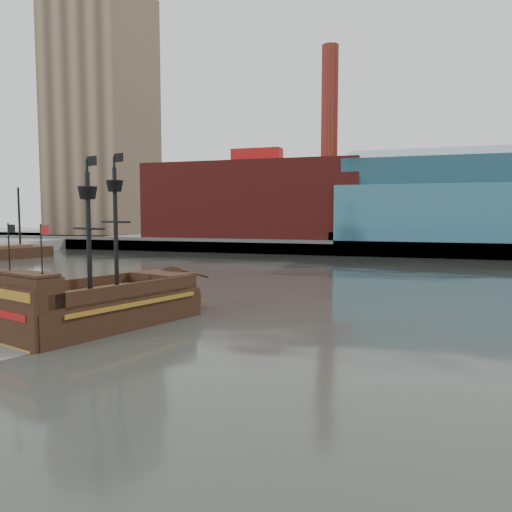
% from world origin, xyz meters
% --- Properties ---
extents(ground, '(400.00, 400.00, 0.00)m').
position_xyz_m(ground, '(0.00, 0.00, 0.00)').
color(ground, '#292B26').
rests_on(ground, ground).
extents(promenade_far, '(220.00, 60.00, 2.00)m').
position_xyz_m(promenade_far, '(0.00, 92.00, 1.00)').
color(promenade_far, slate).
rests_on(promenade_far, ground).
extents(seawall, '(220.00, 1.00, 2.60)m').
position_xyz_m(seawall, '(0.00, 62.50, 1.30)').
color(seawall, '#4C4C49').
rests_on(seawall, ground).
extents(skyline, '(149.00, 45.00, 62.00)m').
position_xyz_m(skyline, '(5.21, 84.56, 24.55)').
color(skyline, '#7D664B').
rests_on(skyline, promenade_far).
extents(pirate_ship, '(9.19, 16.49, 11.84)m').
position_xyz_m(pirate_ship, '(-9.92, 3.75, 1.07)').
color(pirate_ship, black).
rests_on(pirate_ship, ground).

